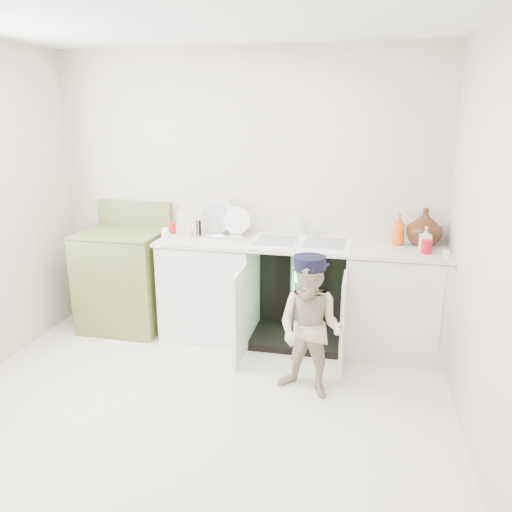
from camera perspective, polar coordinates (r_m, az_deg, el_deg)
The scene contains 5 objects.
ground at distance 3.61m, azimuth -6.97°, elevation -16.78°, with size 3.50×3.50×0.00m, color beige.
room_shell at distance 3.12m, azimuth -7.75°, elevation 2.89°, with size 6.00×5.50×1.26m.
counter_run at distance 4.35m, azimuth 5.31°, elevation -3.91°, with size 2.44×1.02×1.20m.
avocado_stove at distance 4.80m, azimuth -14.70°, elevation -2.44°, with size 0.74×0.65×1.15m.
repair_worker at distance 3.53m, azimuth 6.19°, elevation -8.12°, with size 0.59×0.77×1.02m.
Camera 1 is at (1.06, -2.85, 1.96)m, focal length 35.00 mm.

